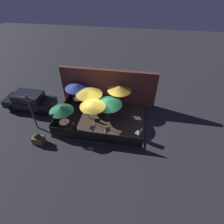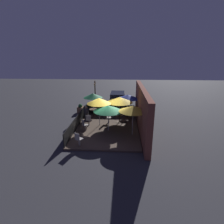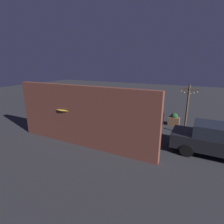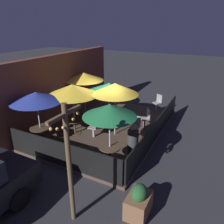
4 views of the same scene
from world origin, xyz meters
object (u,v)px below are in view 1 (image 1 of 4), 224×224
parked_car_0 (30,101)px  patio_chair_3 (139,133)px  patio_umbrella_0 (61,109)px  patio_chair_1 (89,114)px  patio_umbrella_5 (93,104)px  patio_chair_2 (107,130)px  dining_table_1 (79,100)px  dining_table_0 (65,123)px  patio_umbrella_4 (108,102)px  light_post (31,110)px  dining_table_2 (90,106)px  patio_umbrella_3 (119,88)px  patio_umbrella_2 (89,92)px  planter_box (38,139)px  patron_0 (74,129)px  patio_chair_0 (93,127)px  patio_umbrella_1 (76,86)px

parked_car_0 → patio_chair_3: bearing=-11.9°
patio_umbrella_0 → patio_chair_1: 2.65m
patio_umbrella_5 → patio_chair_2: patio_umbrella_5 is taller
patio_umbrella_0 → dining_table_1: size_ratio=2.70×
patio_umbrella_0 → dining_table_0: size_ratio=2.91×
patio_umbrella_4 → light_post: size_ratio=0.71×
patio_umbrella_4 → dining_table_1: (-3.06, 1.56, -1.24)m
patio_umbrella_0 → dining_table_2: size_ratio=2.47×
patio_umbrella_3 → dining_table_2: 3.00m
patio_chair_2 → dining_table_2: bearing=0.0°
patio_umbrella_2 → patio_umbrella_4: patio_umbrella_2 is taller
patio_umbrella_0 → planter_box: 2.81m
patron_0 → patio_chair_3: bearing=-90.1°
dining_table_1 → patio_chair_2: size_ratio=0.89×
dining_table_0 → patio_umbrella_0: bearing=45.0°
dining_table_0 → dining_table_2: dining_table_0 is taller
dining_table_0 → patio_chair_2: size_ratio=0.83×
dining_table_0 → light_post: (-2.37, -0.16, 1.12)m
dining_table_1 → patio_umbrella_4: bearing=-27.0°
dining_table_0 → patio_umbrella_2: bearing=60.9°
dining_table_0 → parked_car_0: 4.68m
dining_table_1 → planter_box: size_ratio=0.90×
dining_table_2 → patio_chair_0: bearing=-70.2°
light_post → parked_car_0: 3.09m
patio_umbrella_1 → patio_umbrella_3: patio_umbrella_3 is taller
patio_chair_0 → planter_box: 4.11m
patio_umbrella_0 → patio_chair_0: patio_umbrella_0 is taller
patio_umbrella_2 → patio_umbrella_3: size_ratio=1.02×
patio_umbrella_2 → patio_chair_1: (0.12, -0.99, -1.55)m
dining_table_1 → patio_chair_2: (3.32, -3.39, -0.05)m
dining_table_0 → planter_box: 2.20m
patron_0 → patio_chair_0: bearing=-77.3°
patio_chair_0 → patron_0: patron_0 is taller
patio_umbrella_4 → patron_0: size_ratio=1.81×
patio_umbrella_3 → parked_car_0: (-7.96, -1.35, -1.29)m
patio_chair_3 → patio_chair_0: bearing=30.0°
patio_umbrella_5 → dining_table_1: bearing=130.7°
light_post → dining_table_1: bearing=54.3°
parked_car_0 → patio_umbrella_3: bearing=10.2°
dining_table_2 → patio_chair_3: patio_chair_3 is taller
dining_table_1 → patio_chair_1: (1.43, -1.72, -0.06)m
patio_chair_0 → light_post: light_post is taller
dining_table_2 → patron_0: patron_0 is taller
patio_umbrella_2 → patio_chair_1: bearing=-83.3°
patio_umbrella_2 → patio_chair_3: 5.30m
planter_box → patio_umbrella_5: bearing=34.5°
patio_chair_3 → parked_car_0: size_ratio=0.21×
dining_table_0 → patio_chair_1: bearing=45.2°
patio_umbrella_2 → patio_umbrella_4: 1.94m
patio_umbrella_0 → dining_table_1: patio_umbrella_0 is taller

